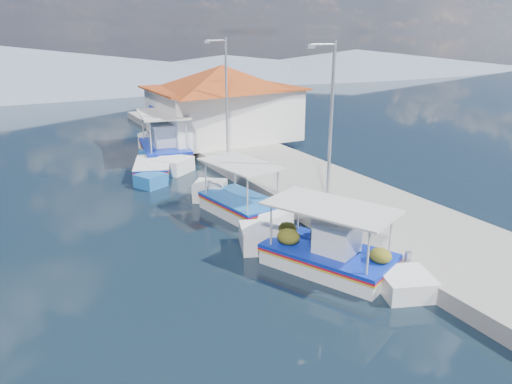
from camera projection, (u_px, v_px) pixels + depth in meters
name	position (u px, v px, depth m)	size (l,w,h in m)	color
ground	(243.00, 264.00, 14.73)	(160.00, 160.00, 0.00)	black
quay	(298.00, 179.00, 22.31)	(5.00, 44.00, 0.50)	gray
bollards	(267.00, 182.00, 20.62)	(0.20, 17.20, 0.30)	#A5A8AD
main_caique	(328.00, 255.00, 14.35)	(3.75, 6.12, 2.22)	white
caique_green_canopy	(240.00, 205.00, 18.74)	(2.47, 5.99, 2.27)	white
caique_blue_hull	(152.00, 169.00, 23.88)	(2.84, 5.31, 1.00)	#1D64AF
caique_far	(164.00, 149.00, 26.83)	(3.22, 7.95, 2.82)	white
harbor_building	(223.00, 101.00, 29.18)	(10.49, 10.49, 4.40)	white
lamp_post_near	(329.00, 117.00, 17.20)	(1.21, 0.14, 6.00)	#A5A8AD
lamp_post_far	(225.00, 91.00, 24.73)	(1.21, 0.14, 6.00)	#A5A8AD
mountain_ridge	(98.00, 69.00, 63.87)	(171.40, 96.00, 5.50)	slate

